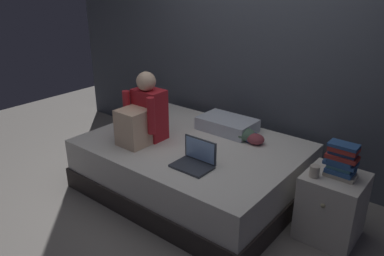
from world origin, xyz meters
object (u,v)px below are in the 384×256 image
object	(u,v)px
nightstand	(331,206)
pillow	(227,124)
bed	(193,166)
book_stack	(342,161)
person_sitting	(143,116)
laptop	(195,160)
mug	(315,171)
clothes_pile	(249,136)

from	to	relation	value
nightstand	pillow	distance (m)	1.29
bed	book_stack	bearing A→B (deg)	5.83
bed	person_sitting	world-z (taller)	person_sitting
nightstand	laptop	size ratio (longest dim) A/B	1.71
nightstand	book_stack	size ratio (longest dim) A/B	2.00
person_sitting	mug	distance (m)	1.59
clothes_pile	nightstand	bearing A→B (deg)	-14.35
bed	person_sitting	bearing A→B (deg)	-147.72
nightstand	person_sitting	bearing A→B (deg)	-167.38
laptop	mug	bearing A→B (deg)	22.65
nightstand	clothes_pile	size ratio (longest dim) A/B	1.73
bed	laptop	world-z (taller)	laptop
pillow	book_stack	xyz separation A→B (m)	(1.23, -0.32, 0.11)
bed	person_sitting	distance (m)	0.68
bed	mug	xyz separation A→B (m)	(1.17, 0.01, 0.34)
nightstand	book_stack	distance (m)	0.41
nightstand	clothes_pile	bearing A→B (deg)	165.65
bed	book_stack	world-z (taller)	book_stack
person_sitting	book_stack	distance (m)	1.75
pillow	clothes_pile	bearing A→B (deg)	-15.82
bed	mug	size ratio (longest dim) A/B	22.22
nightstand	mug	xyz separation A→B (m)	(-0.13, -0.12, 0.32)
bed	pillow	size ratio (longest dim) A/B	3.57
laptop	nightstand	bearing A→B (deg)	25.80
book_stack	person_sitting	bearing A→B (deg)	-167.39
mug	clothes_pile	size ratio (longest dim) A/B	0.29
person_sitting	clothes_pile	distance (m)	1.02
bed	nightstand	size ratio (longest dim) A/B	3.66
person_sitting	mug	world-z (taller)	person_sitting
bed	book_stack	xyz separation A→B (m)	(1.32, 0.13, 0.43)
mug	book_stack	bearing A→B (deg)	39.80
bed	mug	world-z (taller)	mug
bed	nightstand	bearing A→B (deg)	5.75
nightstand	clothes_pile	world-z (taller)	clothes_pile
laptop	book_stack	world-z (taller)	book_stack
bed	pillow	xyz separation A→B (m)	(0.09, 0.45, 0.32)
nightstand	person_sitting	distance (m)	1.80
bed	laptop	size ratio (longest dim) A/B	6.25
book_stack	mug	world-z (taller)	book_stack
person_sitting	book_stack	bearing A→B (deg)	12.61
pillow	nightstand	bearing A→B (deg)	-14.73
laptop	pillow	xyz separation A→B (m)	(-0.22, 0.80, 0.01)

